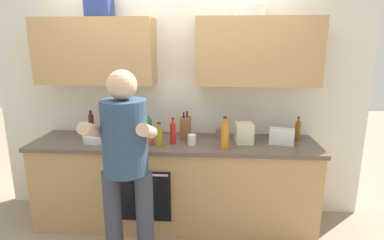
# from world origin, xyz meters

# --- Properties ---
(ground_plane) EXTENTS (12.00, 12.00, 0.00)m
(ground_plane) POSITION_xyz_m (0.00, 0.00, 0.00)
(ground_plane) COLOR gray
(back_wall_unit) EXTENTS (4.00, 0.38, 2.50)m
(back_wall_unit) POSITION_xyz_m (-0.00, 0.27, 1.50)
(back_wall_unit) COLOR silver
(back_wall_unit) RESTS_ON ground
(counter) EXTENTS (2.84, 0.67, 0.90)m
(counter) POSITION_xyz_m (-0.00, -0.00, 0.45)
(counter) COLOR tan
(counter) RESTS_ON ground
(person_standing) EXTENTS (0.49, 0.45, 1.67)m
(person_standing) POSITION_xyz_m (-0.27, -0.76, 0.99)
(person_standing) COLOR #383D4C
(person_standing) RESTS_ON ground
(bottle_juice) EXTENTS (0.07, 0.07, 0.31)m
(bottle_juice) POSITION_xyz_m (0.50, -0.19, 1.02)
(bottle_juice) COLOR orange
(bottle_juice) RESTS_ON counter
(bottle_oil) EXTENTS (0.06, 0.06, 0.24)m
(bottle_oil) POSITION_xyz_m (-0.11, -0.18, 1.00)
(bottle_oil) COLOR olive
(bottle_oil) RESTS_ON counter
(bottle_hotsauce) EXTENTS (0.05, 0.05, 0.26)m
(bottle_hotsauce) POSITION_xyz_m (-0.00, -0.06, 1.01)
(bottle_hotsauce) COLOR red
(bottle_hotsauce) RESTS_ON counter
(bottle_wine) EXTENTS (0.05, 0.05, 0.27)m
(bottle_wine) POSITION_xyz_m (-0.89, 0.14, 1.02)
(bottle_wine) COLOR #471419
(bottle_wine) RESTS_ON counter
(bottle_syrup) EXTENTS (0.05, 0.05, 0.24)m
(bottle_syrup) POSITION_xyz_m (1.24, 0.14, 1.00)
(bottle_syrup) COLOR #8C4C14
(bottle_syrup) RESTS_ON counter
(bottle_water) EXTENTS (0.07, 0.07, 0.30)m
(bottle_water) POSITION_xyz_m (-0.66, 0.18, 1.03)
(bottle_water) COLOR silver
(bottle_water) RESTS_ON counter
(cup_coffee) EXTENTS (0.08, 0.08, 0.10)m
(cup_coffee) POSITION_xyz_m (0.19, -0.09, 0.95)
(cup_coffee) COLOR white
(cup_coffee) RESTS_ON counter
(cup_ceramic) EXTENTS (0.07, 0.07, 0.11)m
(cup_ceramic) POSITION_xyz_m (-0.21, -0.11, 0.95)
(cup_ceramic) COLOR #BF4C47
(cup_ceramic) RESTS_ON counter
(cup_stoneware) EXTENTS (0.09, 0.09, 0.10)m
(cup_stoneware) POSITION_xyz_m (0.46, 0.19, 0.95)
(cup_stoneware) COLOR slate
(cup_stoneware) RESTS_ON counter
(mixing_bowl) EXTENTS (0.25, 0.25, 0.07)m
(mixing_bowl) POSITION_xyz_m (-0.78, -0.06, 0.94)
(mixing_bowl) COLOR silver
(mixing_bowl) RESTS_ON counter
(knife_block) EXTENTS (0.10, 0.14, 0.28)m
(knife_block) POSITION_xyz_m (0.11, 0.11, 1.01)
(knife_block) COLOR brown
(knife_block) RESTS_ON counter
(potted_herb) EXTENTS (0.17, 0.17, 0.26)m
(potted_herb) POSITION_xyz_m (-0.31, 0.05, 1.04)
(potted_herb) COLOR #9E6647
(potted_herb) RESTS_ON counter
(grocery_bag_rice) EXTENTS (0.18, 0.20, 0.20)m
(grocery_bag_rice) POSITION_xyz_m (0.69, 0.02, 1.00)
(grocery_bag_rice) COLOR beige
(grocery_bag_rice) RESTS_ON counter
(grocery_bag_produce) EXTENTS (0.26, 0.20, 0.14)m
(grocery_bag_produce) POSITION_xyz_m (1.06, 0.02, 0.97)
(grocery_bag_produce) COLOR silver
(grocery_bag_produce) RESTS_ON counter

